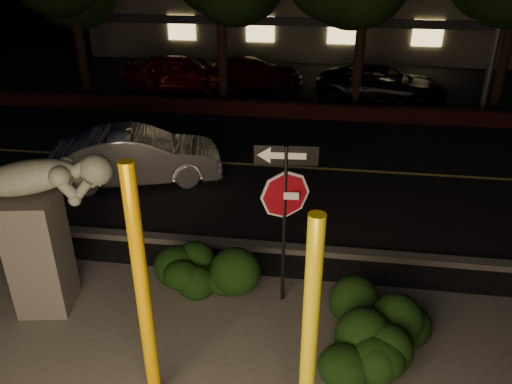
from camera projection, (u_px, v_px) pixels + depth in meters
ground at (279, 129)px, 16.22m from camera, size 90.00×90.00×0.00m
road at (268, 166)px, 13.57m from camera, size 80.00×8.00×0.01m
lane_marking at (268, 165)px, 13.56m from camera, size 80.00×0.12×0.00m
curb at (242, 245)px, 9.92m from camera, size 80.00×0.25×0.12m
brick_wall at (283, 110)px, 17.26m from camera, size 40.00×0.35×0.50m
parking_lot at (295, 77)px, 22.41m from camera, size 40.00×12.00×0.01m
building at (307, 9)px, 28.58m from camera, size 22.00×10.20×4.00m
yellow_pole_left at (143, 297)px, 5.86m from camera, size 0.17×0.17×3.45m
yellow_pole_right at (308, 357)px, 5.09m from camera, size 0.17×0.17×3.34m
signpost at (285, 196)px, 7.61m from camera, size 0.95×0.12×2.80m
sculpture at (34, 219)px, 7.62m from camera, size 2.54×1.08×2.71m
hedge_center at (202, 265)px, 8.56m from camera, size 1.90×0.92×0.98m
hedge_right at (382, 314)px, 7.45m from camera, size 1.52×0.87×0.97m
hedge_far_right at (378, 353)px, 6.76m from camera, size 1.41×0.96×0.93m
silver_sedan at (138, 156)px, 12.44m from camera, size 4.33×2.64×1.35m
parked_car_red at (177, 72)px, 20.24m from camera, size 4.41×2.26×1.44m
parked_car_darkred at (252, 73)px, 20.57m from camera, size 4.62×3.43×1.24m
parked_car_dark at (382, 85)px, 18.64m from camera, size 5.05×2.83×1.33m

